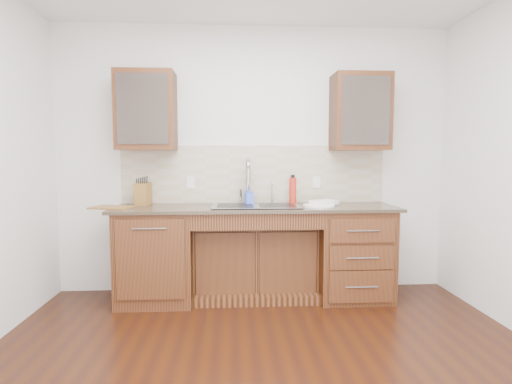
{
  "coord_description": "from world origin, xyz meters",
  "views": [
    {
      "loc": [
        -0.22,
        -2.38,
        1.39
      ],
      "look_at": [
        0.0,
        1.4,
        1.05
      ],
      "focal_mm": 28.0,
      "sensor_mm": 36.0,
      "label": 1
    }
  ],
  "objects": [
    {
      "name": "upper_cabinet_left",
      "position": [
        -1.05,
        1.58,
        1.83
      ],
      "size": [
        0.55,
        0.34,
        0.75
      ],
      "primitive_type": "cube",
      "color": "#593014",
      "rests_on": "wall_back"
    },
    {
      "name": "knife_block",
      "position": [
        -1.11,
        1.6,
        1.02
      ],
      "size": [
        0.14,
        0.21,
        0.22
      ],
      "primitive_type": "cube",
      "rotation": [
        0.0,
        0.0,
        -0.12
      ],
      "color": "brown",
      "rests_on": "countertop"
    },
    {
      "name": "soap_bottle",
      "position": [
        -0.06,
        1.58,
        1.0
      ],
      "size": [
        0.1,
        0.1,
        0.18
      ],
      "primitive_type": "imported",
      "rotation": [
        0.0,
        0.0,
        0.35
      ],
      "color": "#4C69EF",
      "rests_on": "countertop"
    },
    {
      "name": "cup_left_b",
      "position": [
        -0.96,
        1.58,
        1.77
      ],
      "size": [
        0.12,
        0.12,
        0.1
      ],
      "primitive_type": "imported",
      "rotation": [
        0.0,
        0.0,
        -0.12
      ],
      "color": "white",
      "rests_on": "upper_cabinet_left"
    },
    {
      "name": "cutting_board",
      "position": [
        -1.35,
        1.36,
        0.92
      ],
      "size": [
        0.4,
        0.33,
        0.02
      ],
      "primitive_type": "cube",
      "rotation": [
        0.0,
        0.0,
        -0.29
      ],
      "color": "brown",
      "rests_on": "countertop"
    },
    {
      "name": "dish_towel",
      "position": [
        0.66,
        1.43,
        0.94
      ],
      "size": [
        0.3,
        0.27,
        0.04
      ],
      "primitive_type": "cube",
      "rotation": [
        0.0,
        0.0,
        0.54
      ],
      "color": "silver",
      "rests_on": "plate"
    },
    {
      "name": "outlet_left",
      "position": [
        -0.65,
        1.73,
        1.12
      ],
      "size": [
        0.08,
        0.01,
        0.12
      ],
      "primitive_type": "cube",
      "color": "white",
      "rests_on": "backsplash"
    },
    {
      "name": "outlet_right",
      "position": [
        0.65,
        1.73,
        1.12
      ],
      "size": [
        0.08,
        0.01,
        0.12
      ],
      "primitive_type": "cube",
      "color": "white",
      "rests_on": "backsplash"
    },
    {
      "name": "wall_front",
      "position": [
        0.0,
        -1.8,
        1.35
      ],
      "size": [
        4.0,
        0.1,
        2.7
      ],
      "primitive_type": "cube",
      "color": "white",
      "rests_on": "ground"
    },
    {
      "name": "base_cabinet_left",
      "position": [
        -0.95,
        1.44,
        0.44
      ],
      "size": [
        0.7,
        0.62,
        0.88
      ],
      "primitive_type": "cube",
      "color": "#593014",
      "rests_on": "ground"
    },
    {
      "name": "faucet",
      "position": [
        -0.07,
        1.64,
        1.11
      ],
      "size": [
        0.04,
        0.04,
        0.4
      ],
      "primitive_type": "cylinder",
      "color": "#999993",
      "rests_on": "countertop"
    },
    {
      "name": "water_bottle",
      "position": [
        0.38,
        1.58,
        1.04
      ],
      "size": [
        0.08,
        0.08,
        0.27
      ],
      "primitive_type": "cylinder",
      "rotation": [
        0.0,
        0.0,
        0.14
      ],
      "color": "red",
      "rests_on": "countertop"
    },
    {
      "name": "countertop",
      "position": [
        0.0,
        1.43,
        0.9
      ],
      "size": [
        2.7,
        0.65,
        0.03
      ],
      "primitive_type": "cube",
      "color": "#84705B",
      "rests_on": "base_cabinet_left"
    },
    {
      "name": "sink",
      "position": [
        0.0,
        1.41,
        0.83
      ],
      "size": [
        0.84,
        0.46,
        0.19
      ],
      "primitive_type": "cube",
      "color": "#9E9EA5",
      "rests_on": "countertop"
    },
    {
      "name": "base_cabinet_right",
      "position": [
        0.95,
        1.44,
        0.44
      ],
      "size": [
        0.7,
        0.62,
        0.88
      ],
      "primitive_type": "cube",
      "color": "#593014",
      "rests_on": "ground"
    },
    {
      "name": "upper_cabinet_right",
      "position": [
        1.05,
        1.58,
        1.83
      ],
      "size": [
        0.55,
        0.34,
        0.75
      ],
      "primitive_type": "cube",
      "color": "#593014",
      "rests_on": "wall_back"
    },
    {
      "name": "wall_back",
      "position": [
        0.0,
        1.8,
        1.35
      ],
      "size": [
        4.0,
        0.1,
        2.7
      ],
      "primitive_type": "cube",
      "color": "white",
      "rests_on": "ground"
    },
    {
      "name": "cup_right_b",
      "position": [
        1.1,
        1.58,
        1.77
      ],
      "size": [
        0.12,
        0.12,
        0.09
      ],
      "primitive_type": "imported",
      "rotation": [
        0.0,
        0.0,
        -0.3
      ],
      "color": "white",
      "rests_on": "upper_cabinet_right"
    },
    {
      "name": "cup_left_a",
      "position": [
        -1.14,
        1.58,
        1.77
      ],
      "size": [
        0.16,
        0.16,
        0.1
      ],
      "primitive_type": "imported",
      "rotation": [
        0.0,
        0.0,
        0.37
      ],
      "color": "white",
      "rests_on": "upper_cabinet_left"
    },
    {
      "name": "filter_tap",
      "position": [
        0.18,
        1.65,
        1.03
      ],
      "size": [
        0.02,
        0.02,
        0.24
      ],
      "primitive_type": "cylinder",
      "color": "#999993",
      "rests_on": "countertop"
    },
    {
      "name": "base_cabinet_center",
      "position": [
        0.0,
        1.53,
        0.35
      ],
      "size": [
        1.2,
        0.44,
        0.7
      ],
      "primitive_type": "cube",
      "color": "#593014",
      "rests_on": "ground"
    },
    {
      "name": "plate",
      "position": [
        0.6,
        1.37,
        0.92
      ],
      "size": [
        0.39,
        0.39,
        0.02
      ],
      "primitive_type": "cylinder",
      "rotation": [
        0.0,
        0.0,
        0.35
      ],
      "color": "white",
      "rests_on": "countertop"
    },
    {
      "name": "cup_right_a",
      "position": [
        1.0,
        1.58,
        1.78
      ],
      "size": [
        0.17,
        0.17,
        0.11
      ],
      "primitive_type": "imported",
      "rotation": [
        0.0,
        0.0,
        0.23
      ],
      "color": "silver",
      "rests_on": "upper_cabinet_right"
    },
    {
      "name": "backsplash",
      "position": [
        0.0,
        1.74,
        1.21
      ],
      "size": [
        2.7,
        0.02,
        0.59
      ],
      "primitive_type": "cube",
      "color": "beige",
      "rests_on": "wall_back"
    }
  ]
}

